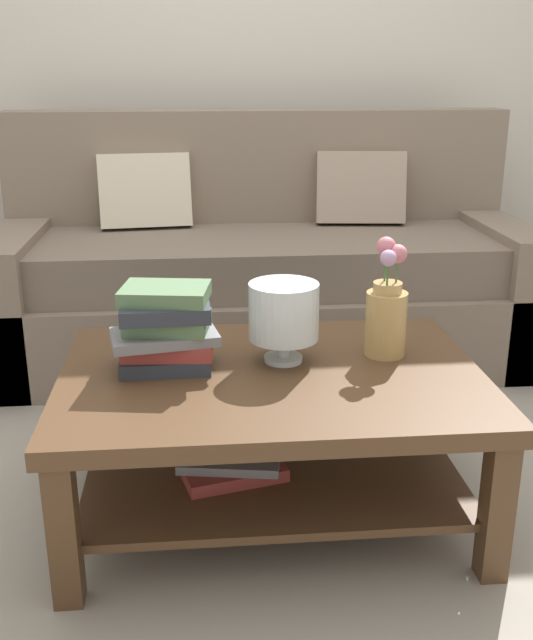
{
  "coord_description": "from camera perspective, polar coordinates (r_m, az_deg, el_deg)",
  "views": [
    {
      "loc": [
        -0.21,
        -2.27,
        1.24
      ],
      "look_at": [
        -0.02,
        -0.22,
        0.54
      ],
      "focal_mm": 41.83,
      "sensor_mm": 36.0,
      "label": 1
    }
  ],
  "objects": [
    {
      "name": "ground_plane",
      "position": [
        2.6,
        -0.07,
        -9.78
      ],
      "size": [
        10.0,
        10.0,
        0.0
      ],
      "primitive_type": "plane",
      "color": "gray"
    },
    {
      "name": "back_wall",
      "position": [
        3.93,
        -2.42,
        20.31
      ],
      "size": [
        6.4,
        0.12,
        2.7
      ],
      "primitive_type": "cube",
      "color": "beige",
      "rests_on": "ground"
    },
    {
      "name": "couch",
      "position": [
        3.34,
        -0.27,
        3.54
      ],
      "size": [
        2.29,
        0.9,
        1.06
      ],
      "color": "#7A6B5B",
      "rests_on": "ground"
    },
    {
      "name": "book_stack_main",
      "position": [
        2.08,
        -7.68,
        -0.67
      ],
      "size": [
        0.31,
        0.23,
        0.23
      ],
      "color": "#2D333D",
      "rests_on": "coffee_table"
    },
    {
      "name": "glass_hurricane_vase",
      "position": [
        2.1,
        1.31,
        0.53
      ],
      "size": [
        0.2,
        0.2,
        0.23
      ],
      "color": "silver",
      "rests_on": "coffee_table"
    },
    {
      "name": "coffee_table",
      "position": [
        2.12,
        0.24,
        -6.98
      ],
      "size": [
        1.17,
        0.83,
        0.44
      ],
      "color": "#4C331E",
      "rests_on": "ground"
    },
    {
      "name": "flower_pitcher",
      "position": [
        2.18,
        9.17,
        0.57
      ],
      "size": [
        0.12,
        0.12,
        0.35
      ],
      "color": "tan",
      "rests_on": "coffee_table"
    }
  ]
}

